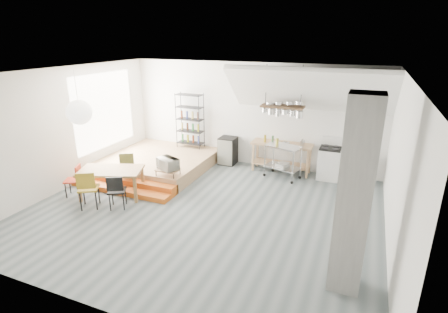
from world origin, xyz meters
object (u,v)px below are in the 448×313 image
at_px(stove, 329,163).
at_px(dining_table, 111,172).
at_px(rolling_cart, 283,157).
at_px(mini_fridge, 228,151).

distance_m(stove, dining_table, 6.02).
xyz_separation_m(rolling_cart, mini_fridge, (-1.91, 0.50, -0.19)).
xyz_separation_m(dining_table, mini_fridge, (1.84, 3.40, -0.22)).
xyz_separation_m(dining_table, rolling_cart, (3.74, 2.90, -0.02)).
bearing_deg(dining_table, mini_fridge, 40.91).
relative_size(dining_table, rolling_cart, 1.60).
xyz_separation_m(stove, dining_table, (-4.99, -3.36, 0.18)).
bearing_deg(stove, mini_fridge, 179.20).
bearing_deg(dining_table, stove, 13.18).
bearing_deg(mini_fridge, dining_table, -118.37).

